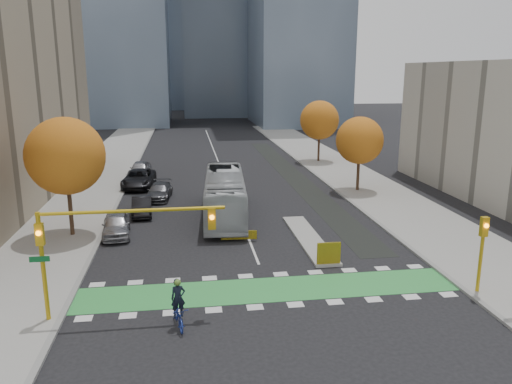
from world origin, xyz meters
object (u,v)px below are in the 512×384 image
object	(u,v)px
hazard_board	(329,253)
tree_east_far	(319,120)
parked_car_b	(142,206)
parked_car_c	(159,191)
cyclist	(179,311)
traffic_signal_west	(101,235)
parked_car_d	(139,179)
parked_car_a	(116,225)
parked_car_e	(140,169)
tree_east_near	(360,140)
tree_west	(66,156)
traffic_signal_east	(482,243)
bus	(225,195)

from	to	relation	value
hazard_board	tree_east_far	xyz separation A→B (m)	(8.50, 33.80, 4.44)
parked_car_b	parked_car_c	bearing A→B (deg)	73.05
parked_car_c	cyclist	bearing A→B (deg)	-79.52
traffic_signal_west	parked_car_d	world-z (taller)	traffic_signal_west
parked_car_a	parked_car_e	xyz separation A→B (m)	(0.00, 20.27, 0.05)
traffic_signal_west	tree_east_near	bearing A→B (deg)	48.48
hazard_board	tree_west	distance (m)	18.44
tree_east_near	tree_west	bearing A→B (deg)	-157.38
tree_west	traffic_signal_east	xyz separation A→B (m)	(22.50, -12.51, -2.88)
parked_car_a	parked_car_e	bearing A→B (deg)	84.42
traffic_signal_west	cyclist	world-z (taller)	traffic_signal_west
parked_car_a	bus	bearing A→B (deg)	19.13
traffic_signal_east	parked_car_e	bearing A→B (deg)	120.96
traffic_signal_east	traffic_signal_west	bearing A→B (deg)	-179.99
traffic_signal_east	tree_east_far	bearing A→B (deg)	87.03
tree_east_far	bus	size ratio (longest dim) A/B	0.61
cyclist	parked_car_b	size ratio (longest dim) A/B	0.52
tree_east_near	parked_car_b	distance (m)	20.77
bus	tree_west	bearing A→B (deg)	-158.77
hazard_board	tree_east_far	distance (m)	35.13
cyclist	parked_car_a	xyz separation A→B (m)	(-4.38, 13.49, 0.03)
tree_west	cyclist	size ratio (longest dim) A/B	3.63
parked_car_b	hazard_board	bearing A→B (deg)	-51.03
tree_west	parked_car_a	xyz separation A→B (m)	(3.00, -0.27, -4.83)
hazard_board	traffic_signal_east	xyz separation A→B (m)	(6.50, -4.71, 1.93)
parked_car_a	parked_car_b	bearing A→B (deg)	69.35
tree_east_far	traffic_signal_west	size ratio (longest dim) A/B	0.90
tree_west	parked_car_e	bearing A→B (deg)	81.47
hazard_board	parked_car_d	xyz separation A→B (m)	(-12.71, 22.53, 0.06)
hazard_board	parked_car_b	xyz separation A→B (m)	(-11.65, 12.53, -0.09)
tree_east_near	traffic_signal_west	distance (m)	30.08
cyclist	parked_car_e	world-z (taller)	cyclist
traffic_signal_east	parked_car_e	xyz separation A→B (m)	(-19.50, 32.51, -1.90)
tree_east_near	traffic_signal_west	size ratio (longest dim) A/B	0.83
traffic_signal_west	parked_car_e	xyz separation A→B (m)	(-1.07, 32.51, -3.20)
parked_car_b	tree_east_far	bearing A→B (deg)	42.59
hazard_board	traffic_signal_west	bearing A→B (deg)	-158.45
parked_car_b	parked_car_c	xyz separation A→B (m)	(1.15, 5.00, -0.01)
parked_car_a	parked_car_d	world-z (taller)	parked_car_d
tree_west	parked_car_a	distance (m)	5.70
tree_west	parked_car_d	distance (m)	15.82
tree_east_near	traffic_signal_west	xyz separation A→B (m)	(-19.93, -22.51, -0.83)
parked_car_b	parked_car_d	distance (m)	10.06
traffic_signal_east	parked_car_b	distance (m)	25.11
hazard_board	tree_east_near	size ratio (longest dim) A/B	0.20
tree_east_far	parked_car_c	distance (m)	25.42
cyclist	parked_car_c	bearing A→B (deg)	83.99
traffic_signal_east	bus	world-z (taller)	traffic_signal_east
tree_west	parked_car_b	size ratio (longest dim) A/B	1.90
tree_west	parked_car_c	distance (m)	12.21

